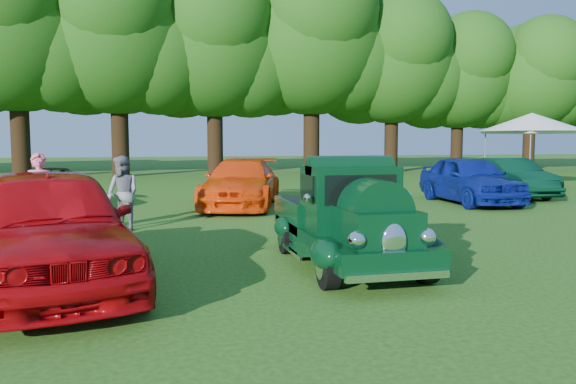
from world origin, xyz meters
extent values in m
plane|color=#244C11|center=(0.00, 0.00, 0.00)|extent=(120.00, 120.00, 0.00)
cylinder|color=black|center=(0.91, -1.70, 0.33)|extent=(0.19, 0.65, 0.65)
cylinder|color=black|center=(2.38, -1.70, 0.33)|extent=(0.19, 0.65, 0.65)
cylinder|color=black|center=(0.91, 0.82, 0.33)|extent=(0.19, 0.65, 0.65)
cylinder|color=black|center=(2.38, 0.82, 0.33)|extent=(0.19, 0.65, 0.65)
cube|color=black|center=(1.64, -0.37, 0.46)|extent=(1.52, 3.97, 0.30)
cube|color=black|center=(1.64, -1.56, 0.81)|extent=(0.97, 1.28, 0.55)
cube|color=black|center=(1.64, -0.49, 1.11)|extent=(1.38, 1.01, 1.06)
cube|color=black|center=(1.64, -0.97, 1.30)|extent=(1.15, 0.05, 0.46)
cube|color=black|center=(1.64, 0.84, 0.71)|extent=(1.52, 1.81, 0.51)
cube|color=black|center=(1.64, 0.84, 0.95)|extent=(1.31, 1.59, 0.04)
ellipsoid|color=black|center=(0.89, -1.70, 0.49)|extent=(0.44, 0.76, 0.44)
ellipsoid|color=black|center=(2.40, -1.70, 0.49)|extent=(0.44, 0.76, 0.44)
ellipsoid|color=black|center=(0.86, 0.82, 0.49)|extent=(0.34, 0.64, 0.37)
ellipsoid|color=black|center=(2.43, 0.82, 0.49)|extent=(0.34, 0.64, 0.37)
ellipsoid|color=white|center=(1.64, -2.23, 0.71)|extent=(0.36, 0.11, 0.53)
sphere|color=white|center=(1.15, -2.16, 0.76)|extent=(0.25, 0.25, 0.25)
sphere|color=white|center=(2.14, -2.16, 0.76)|extent=(0.25, 0.25, 0.25)
cube|color=white|center=(1.64, -2.36, 0.30)|extent=(1.43, 0.10, 0.10)
cube|color=white|center=(1.64, 1.74, 0.35)|extent=(1.43, 0.10, 0.10)
imported|color=#A6070B|center=(-2.83, -0.71, 0.85)|extent=(3.20, 5.36, 1.71)
imported|color=black|center=(-4.47, 9.30, 0.60)|extent=(3.19, 4.69, 1.19)
imported|color=#F64008|center=(1.17, 7.99, 0.73)|extent=(3.42, 5.42, 1.46)
imported|color=navy|center=(8.48, 7.24, 0.78)|extent=(2.08, 4.66, 1.56)
imported|color=black|center=(10.98, 8.73, 0.70)|extent=(1.75, 4.31, 1.39)
imported|color=#F76586|center=(-3.72, 3.52, 0.89)|extent=(0.66, 0.44, 1.79)
imported|color=gray|center=(-2.10, 4.14, 0.85)|extent=(1.03, 1.04, 1.70)
cube|color=silver|center=(14.19, 11.98, 2.36)|extent=(3.26, 3.26, 0.12)
cone|color=silver|center=(14.19, 11.98, 2.80)|extent=(4.78, 4.78, 0.77)
cylinder|color=slate|center=(13.08, 10.51, 1.16)|extent=(0.06, 0.06, 2.31)
cylinder|color=slate|center=(12.73, 13.09, 1.16)|extent=(0.06, 0.06, 2.31)
cylinder|color=slate|center=(15.30, 13.44, 1.16)|extent=(0.06, 0.06, 2.31)
cylinder|color=black|center=(-8.35, 23.54, 2.41)|extent=(0.96, 0.96, 4.82)
sphere|color=#134B10|center=(-8.35, 23.54, 7.90)|extent=(8.81, 8.81, 8.81)
cylinder|color=black|center=(-3.26, 23.70, 2.36)|extent=(0.94, 0.94, 4.71)
sphere|color=#134B10|center=(-3.26, 23.70, 7.73)|extent=(8.62, 8.62, 8.62)
cylinder|color=black|center=(2.06, 24.20, 2.29)|extent=(0.92, 0.92, 4.58)
sphere|color=#134B10|center=(2.06, 24.20, 7.52)|extent=(8.38, 8.38, 8.38)
cylinder|color=black|center=(7.82, 23.82, 2.41)|extent=(0.97, 0.97, 4.83)
sphere|color=#134B10|center=(7.82, 23.82, 7.92)|extent=(8.83, 8.83, 8.83)
cylinder|color=black|center=(12.97, 23.77, 2.09)|extent=(0.83, 0.83, 4.17)
sphere|color=#134B10|center=(12.97, 23.77, 6.84)|extent=(7.63, 7.63, 7.63)
cylinder|color=black|center=(17.64, 24.00, 1.90)|extent=(0.76, 0.76, 3.79)
sphere|color=#134B10|center=(17.64, 24.00, 6.22)|extent=(6.94, 6.94, 6.94)
cylinder|color=black|center=(22.10, 22.81, 1.85)|extent=(0.74, 0.74, 3.70)
sphere|color=#134B10|center=(22.10, 22.81, 6.06)|extent=(6.76, 6.76, 6.76)
camera|label=1|loc=(-1.36, -8.93, 2.06)|focal=35.00mm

